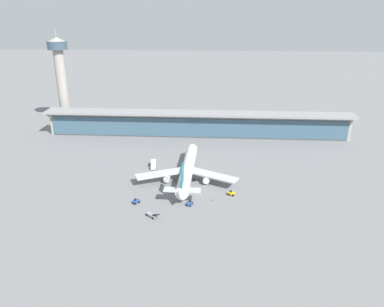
{
  "coord_description": "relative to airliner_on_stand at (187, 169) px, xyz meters",
  "views": [
    {
      "loc": [
        10.93,
        -150.82,
        70.65
      ],
      "look_at": [
        0.0,
        13.19,
        7.3
      ],
      "focal_mm": 34.31,
      "sensor_mm": 36.0,
      "label": 1
    }
  ],
  "objects": [
    {
      "name": "ground_plane",
      "position": [
        1.12,
        0.73,
        -5.0
      ],
      "size": [
        1200.0,
        1200.0,
        0.0
      ],
      "primitive_type": "plane",
      "color": "slate"
    },
    {
      "name": "safety_cone_charlie",
      "position": [
        -11.13,
        -17.96,
        -4.68
      ],
      "size": [
        0.62,
        0.62,
        0.7
      ],
      "color": "orange",
      "rests_on": "ground"
    },
    {
      "name": "service_truck_near_nose_grey",
      "position": [
        -10.54,
        -33.33,
        -4.19
      ],
      "size": [
        6.11,
        5.37,
        2.7
      ],
      "color": "gray",
      "rests_on": "ground"
    },
    {
      "name": "safety_cone_bravo",
      "position": [
        -18.76,
        -19.95,
        -4.68
      ],
      "size": [
        0.62,
        0.62,
        0.7
      ],
      "color": "orange",
      "rests_on": "ground"
    },
    {
      "name": "service_truck_on_taxiway_blue",
      "position": [
        2.72,
        -23.55,
        -4.12
      ],
      "size": [
        2.45,
        3.23,
        2.05
      ],
      "color": "#234C9E",
      "rests_on": "ground"
    },
    {
      "name": "safety_cone_delta",
      "position": [
        11.71,
        -18.85,
        -4.68
      ],
      "size": [
        0.62,
        0.62,
        0.7
      ],
      "color": "orange",
      "rests_on": "ground"
    },
    {
      "name": "control_tower",
      "position": [
        -86.82,
        79.02,
        28.71
      ],
      "size": [
        12.0,
        12.0,
        61.58
      ],
      "color": "#9E998E",
      "rests_on": "ground"
    },
    {
      "name": "service_truck_under_wing_white",
      "position": [
        -17.66,
        12.96,
        -3.31
      ],
      "size": [
        3.16,
        7.52,
        3.1
      ],
      "color": "silver",
      "rests_on": "ground"
    },
    {
      "name": "safety_cone_alpha",
      "position": [
        -18.35,
        -23.78,
        -4.68
      ],
      "size": [
        0.62,
        0.62,
        0.7
      ],
      "color": "orange",
      "rests_on": "ground"
    },
    {
      "name": "terminal_building",
      "position": [
        1.12,
        62.99,
        2.87
      ],
      "size": [
        183.6,
        12.8,
        15.2
      ],
      "color": "#9E998E",
      "rests_on": "ground"
    },
    {
      "name": "service_truck_by_tail_yellow",
      "position": [
        19.32,
        -13.99,
        -4.12
      ],
      "size": [
        3.28,
        2.6,
        2.05
      ],
      "color": "yellow",
      "rests_on": "ground"
    },
    {
      "name": "airliner_on_stand",
      "position": [
        0.0,
        0.0,
        0.0
      ],
      "size": [
        45.86,
        59.5,
        15.87
      ],
      "color": "white",
      "rests_on": "ground"
    },
    {
      "name": "service_truck_mid_apron_blue",
      "position": [
        -18.66,
        -23.37,
        -4.12
      ],
      "size": [
        3.17,
        3.27,
        2.05
      ],
      "color": "#234C9E",
      "rests_on": "ground"
    }
  ]
}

